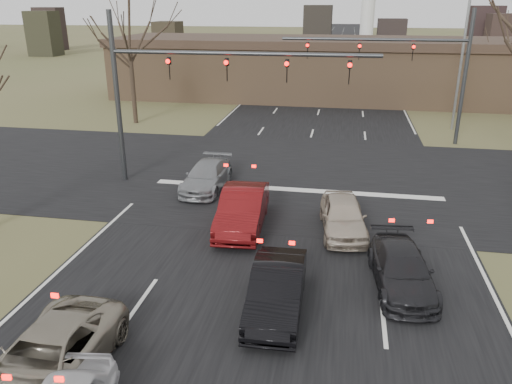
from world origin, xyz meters
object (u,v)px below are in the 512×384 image
building (347,69)px  mast_arm_near (183,78)px  car_charcoal_sedan (402,270)px  car_red_ahead (243,209)px  car_silver_suv (48,359)px  car_black_hatch (277,289)px  car_silver_ahead (343,216)px  mast_arm_far (418,61)px  streetlight_right_far (461,46)px  car_grey_ahead (207,176)px

building → mast_arm_near: (-7.23, -25.00, 2.41)m
car_charcoal_sedan → car_red_ahead: 6.67m
car_silver_suv → car_black_hatch: bearing=39.7°
car_charcoal_sedan → car_silver_ahead: bearing=110.8°
building → mast_arm_far: bearing=-74.4°
car_red_ahead → building: bearing=79.8°
streetlight_right_far → car_silver_ahead: bearing=-111.2°
car_black_hatch → car_grey_ahead: car_black_hatch is taller
streetlight_right_far → car_charcoal_sedan: streetlight_right_far is taller
building → streetlight_right_far: bearing=-56.4°
mast_arm_far → car_silver_ahead: 15.38m
mast_arm_near → car_red_ahead: mast_arm_near is taller
streetlight_right_far → car_silver_ahead: streetlight_right_far is taller
car_silver_ahead → car_charcoal_sedan: bearing=-70.1°
building → car_red_ahead: bearing=-97.0°
car_silver_suv → car_grey_ahead: (0.13, 13.13, -0.02)m
car_grey_ahead → car_silver_ahead: 7.42m
car_black_hatch → car_charcoal_sedan: car_black_hatch is taller
mast_arm_near → streetlight_right_far: bearing=43.9°
mast_arm_far → car_silver_ahead: bearing=-105.4°
mast_arm_near → mast_arm_far: size_ratio=1.09×
car_charcoal_sedan → car_grey_ahead: (-8.26, 7.41, 0.02)m
mast_arm_near → car_silver_suv: 14.37m
building → mast_arm_near: bearing=-106.1°
mast_arm_near → car_grey_ahead: (1.08, -0.50, -4.45)m
building → car_red_ahead: 29.74m
car_silver_ahead → streetlight_right_far: bearing=62.2°
car_grey_ahead → car_red_ahead: car_red_ahead is taller
streetlight_right_far → car_red_ahead: size_ratio=2.14×
car_charcoal_sedan → car_grey_ahead: 11.09m
car_silver_ahead → car_grey_ahead: bearing=143.2°
mast_arm_far → car_charcoal_sedan: mast_arm_far is taller
car_black_hatch → car_grey_ahead: (-4.64, 9.34, -0.06)m
car_grey_ahead → car_charcoal_sedan: bearing=-40.7°
mast_arm_near → mast_arm_far: bearing=41.2°
building → car_silver_suv: bearing=-99.2°
mast_arm_far → car_red_ahead: size_ratio=2.38×
mast_arm_near → mast_arm_far: 15.17m
mast_arm_near → car_charcoal_sedan: size_ratio=2.92×
building → car_black_hatch: 34.93m
building → mast_arm_far: (4.18, -15.00, 2.35)m
building → car_silver_ahead: bearing=-89.5°
streetlight_right_far → car_red_ahead: 21.98m
car_silver_suv → car_black_hatch: size_ratio=1.12×
mast_arm_near → streetlight_right_far: 20.20m
car_charcoal_sedan → car_silver_ahead: size_ratio=1.03×
car_silver_suv → car_red_ahead: size_ratio=0.99×
mast_arm_far → streetlight_right_far: bearing=51.9°
streetlight_right_far → car_black_hatch: (-8.82, -23.84, -4.90)m
building → car_black_hatch: (-1.50, -34.84, -1.98)m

